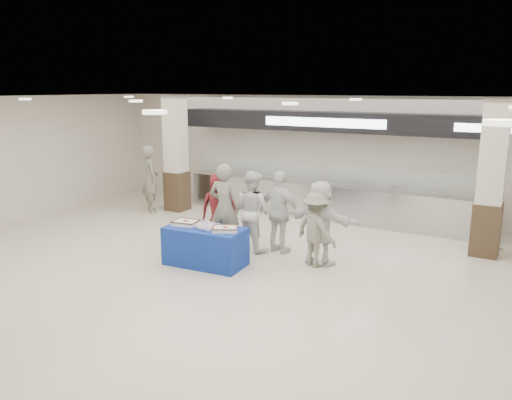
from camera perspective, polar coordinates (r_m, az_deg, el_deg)
The scene contains 15 objects.
ground at distance 8.90m, azimuth -5.26°, elevation -9.80°, with size 14.00×14.00×0.00m, color beige.
serving_line at distance 13.21m, azimuth 8.04°, elevation 2.82°, with size 8.70×0.85×2.80m.
column_left at distance 14.11m, azimuth -9.13°, elevation 4.94°, with size 0.55×0.55×3.20m.
column_right at distance 11.12m, azimuth 25.25°, elevation 1.81°, with size 0.55×0.55×3.20m.
display_table at distance 9.82m, azimuth -5.81°, elevation -5.28°, with size 1.55×0.78×0.75m, color navy.
sheet_cake_left at distance 9.95m, azimuth -8.03°, elevation -2.55°, with size 0.54×0.45×0.10m.
sheet_cake_right at distance 9.45m, azimuth -3.55°, elevation -3.28°, with size 0.58×0.53×0.10m.
cupcake_tray at distance 9.71m, azimuth -5.74°, elevation -2.96°, with size 0.49×0.40×0.07m.
civilian_maroon at distance 10.91m, azimuth -4.23°, elevation -1.01°, with size 0.80×0.52×1.63m, color maroon.
soldier_a at distance 10.51m, azimuth -3.61°, elevation -0.86°, with size 0.68×0.45×1.87m, color slate.
chef_tall at distance 10.56m, azimuth -0.36°, elevation -1.24°, with size 0.83×0.65×1.70m, color silver.
chef_short at distance 10.36m, azimuth 2.75°, elevation -1.41°, with size 1.02×0.43×1.74m, color silver.
soldier_b at distance 9.68m, azimuth 6.89°, elevation -3.34°, with size 0.95×0.55×1.48m, color slate.
civilian_white at distance 9.79m, azimuth 7.34°, elevation -2.58°, with size 1.55×0.49×1.67m, color white.
soldier_bg at distance 14.13m, azimuth -11.96°, elevation 2.38°, with size 0.68×0.45×1.86m, color slate.
Camera 1 is at (4.71, -6.74, 3.40)m, focal length 35.00 mm.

